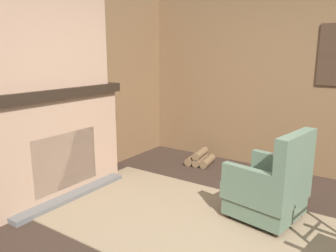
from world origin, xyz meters
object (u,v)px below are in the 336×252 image
object	(u,v)px
storage_case	(57,80)
firewood_stack	(200,158)
armchair	(270,188)
oil_lamp_vase	(4,81)

from	to	relation	value
storage_case	firewood_stack	bearing A→B (deg)	62.41
armchair	storage_case	bearing A→B (deg)	25.85
armchair	storage_case	distance (m)	2.71
firewood_stack	oil_lamp_vase	size ratio (longest dim) A/B	1.51
oil_lamp_vase	storage_case	size ratio (longest dim) A/B	1.14
firewood_stack	storage_case	distance (m)	2.46
armchair	storage_case	xyz separation A→B (m)	(-2.41, -0.69, 1.04)
armchair	firewood_stack	distance (m)	1.87
armchair	oil_lamp_vase	distance (m)	2.96
armchair	firewood_stack	size ratio (longest dim) A/B	2.07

